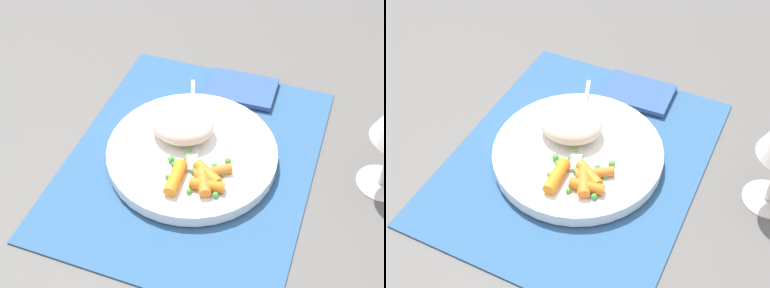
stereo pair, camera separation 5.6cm
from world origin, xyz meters
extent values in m
plane|color=#565451|center=(0.00, 0.00, 0.00)|extent=(2.40, 2.40, 0.00)
cube|color=#2D5684|center=(0.00, 0.00, 0.00)|extent=(0.43, 0.34, 0.01)
cylinder|color=white|center=(0.00, 0.00, 0.02)|extent=(0.24, 0.24, 0.02)
ellipsoid|color=beige|center=(-0.02, -0.02, 0.04)|extent=(0.08, 0.09, 0.04)
cylinder|color=orange|center=(0.07, 0.00, 0.03)|extent=(0.06, 0.02, 0.02)
cylinder|color=orange|center=(0.04, 0.04, 0.03)|extent=(0.04, 0.05, 0.01)
cylinder|color=orange|center=(0.06, 0.04, 0.03)|extent=(0.04, 0.03, 0.02)
cylinder|color=orange|center=(0.04, 0.04, 0.03)|extent=(0.04, 0.05, 0.02)
cylinder|color=orange|center=(0.06, 0.04, 0.03)|extent=(0.02, 0.05, 0.02)
sphere|color=#55953D|center=(0.02, 0.00, 0.03)|extent=(0.01, 0.01, 0.01)
sphere|color=green|center=(0.08, 0.02, 0.03)|extent=(0.01, 0.01, 0.01)
sphere|color=#4E9C34|center=(0.01, 0.06, 0.03)|extent=(0.01, 0.01, 0.01)
sphere|color=#5AAF44|center=(0.01, 0.00, 0.03)|extent=(0.01, 0.01, 0.01)
sphere|color=green|center=(0.03, -0.02, 0.03)|extent=(0.01, 0.01, 0.01)
sphere|color=green|center=(0.07, 0.06, 0.03)|extent=(0.01, 0.01, 0.01)
sphere|color=#4B8D31|center=(0.06, 0.00, 0.03)|extent=(0.01, 0.01, 0.01)
sphere|color=#4B8C46|center=(0.05, 0.04, 0.03)|extent=(0.01, 0.01, 0.01)
sphere|color=#44923F|center=(0.04, -0.01, 0.03)|extent=(0.01, 0.01, 0.01)
sphere|color=#59B142|center=(0.04, 0.04, 0.03)|extent=(0.01, 0.01, 0.01)
sphere|color=#3F8F2E|center=(0.02, 0.04, 0.03)|extent=(0.01, 0.01, 0.01)
sphere|color=#51B147|center=(0.04, 0.02, 0.03)|extent=(0.01, 0.01, 0.01)
sphere|color=#5B9734|center=(0.06, -0.01, 0.03)|extent=(0.01, 0.01, 0.01)
sphere|color=#519434|center=(0.03, 0.06, 0.03)|extent=(0.01, 0.01, 0.01)
cube|color=silver|center=(0.02, 0.01, 0.03)|extent=(0.05, 0.03, 0.01)
cube|color=silver|center=(-0.07, -0.02, 0.03)|extent=(0.14, 0.05, 0.01)
cylinder|color=silver|center=(-0.05, 0.26, 0.00)|extent=(0.07, 0.07, 0.00)
cube|color=#33518C|center=(-0.17, 0.03, 0.01)|extent=(0.08, 0.11, 0.01)
camera|label=1|loc=(0.49, 0.17, 0.56)|focal=49.27mm
camera|label=2|loc=(0.47, 0.23, 0.56)|focal=49.27mm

